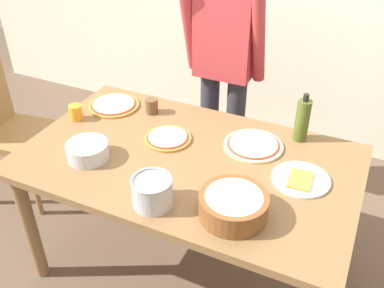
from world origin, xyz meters
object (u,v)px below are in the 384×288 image
object	(u,v)px
person_cook	(225,61)
mixing_bowl_steel	(88,151)
popcorn_bowl	(234,204)
olive_oil_bottle	(302,120)
cup_small_brown	(152,106)
pizza_raw_on_board	(253,145)
chair_wooden_left	(7,125)
cup_orange	(76,112)
dining_table	(188,173)
pizza_second_cooked	(168,138)
steel_pot	(152,191)
pizza_cooked_on_tray	(114,105)
plate_with_slice	(301,179)

from	to	relation	value
person_cook	mixing_bowl_steel	xyz separation A→B (m)	(-0.32, -0.95, -0.14)
popcorn_bowl	olive_oil_bottle	xyz separation A→B (m)	(0.11, 0.66, 0.05)
cup_small_brown	popcorn_bowl	bearing A→B (deg)	-39.78
pizza_raw_on_board	cup_small_brown	xyz separation A→B (m)	(-0.62, 0.08, 0.03)
pizza_raw_on_board	cup_small_brown	world-z (taller)	cup_small_brown
chair_wooden_left	cup_orange	distance (m)	0.67
popcorn_bowl	cup_small_brown	world-z (taller)	popcorn_bowl
popcorn_bowl	olive_oil_bottle	distance (m)	0.68
dining_table	mixing_bowl_steel	world-z (taller)	mixing_bowl_steel
olive_oil_bottle	cup_small_brown	distance (m)	0.82
cup_small_brown	pizza_second_cooked	bearing A→B (deg)	-44.84
dining_table	chair_wooden_left	size ratio (longest dim) A/B	1.68
person_cook	steel_pot	world-z (taller)	person_cook
olive_oil_bottle	cup_small_brown	world-z (taller)	olive_oil_bottle
chair_wooden_left	cup_small_brown	distance (m)	1.01
pizza_cooked_on_tray	popcorn_bowl	xyz separation A→B (m)	(0.93, -0.55, 0.05)
person_cook	mixing_bowl_steel	distance (m)	1.01
popcorn_bowl	plate_with_slice	bearing A→B (deg)	59.25
steel_pot	cup_small_brown	size ratio (longest dim) A/B	2.04
person_cook	popcorn_bowl	size ratio (longest dim) A/B	5.79
dining_table	person_cook	world-z (taller)	person_cook
chair_wooden_left	pizza_raw_on_board	distance (m)	1.60
pizza_second_cooked	dining_table	bearing A→B (deg)	-32.35
dining_table	cup_small_brown	xyz separation A→B (m)	(-0.37, 0.31, 0.13)
pizza_cooked_on_tray	cup_small_brown	xyz separation A→B (m)	(0.23, 0.03, 0.03)
pizza_raw_on_board	popcorn_bowl	bearing A→B (deg)	-81.13
pizza_raw_on_board	popcorn_bowl	distance (m)	0.51
person_cook	pizza_second_cooked	bearing A→B (deg)	-94.03
popcorn_bowl	steel_pot	distance (m)	0.33
pizza_second_cooked	steel_pot	distance (m)	0.49
pizza_second_cooked	plate_with_slice	size ratio (longest dim) A/B	0.93
pizza_cooked_on_tray	steel_pot	bearing A→B (deg)	-45.85
pizza_raw_on_board	olive_oil_bottle	distance (m)	0.27
chair_wooden_left	cup_orange	size ratio (longest dim) A/B	11.18
dining_table	pizza_second_cooked	size ratio (longest dim) A/B	6.65
person_cook	cup_orange	xyz separation A→B (m)	(-0.59, -0.69, -0.14)
pizza_raw_on_board	plate_with_slice	bearing A→B (deg)	-31.13
pizza_raw_on_board	steel_pot	size ratio (longest dim) A/B	1.70
plate_with_slice	olive_oil_bottle	distance (m)	0.36
dining_table	cup_orange	distance (m)	0.72
person_cook	cup_small_brown	distance (m)	0.53
dining_table	cup_small_brown	world-z (taller)	cup_small_brown
mixing_bowl_steel	cup_orange	distance (m)	0.38
pizza_raw_on_board	popcorn_bowl	size ratio (longest dim) A/B	1.05
dining_table	popcorn_bowl	world-z (taller)	popcorn_bowl
dining_table	steel_pot	distance (m)	0.39
steel_pot	person_cook	bearing A→B (deg)	96.27
olive_oil_bottle	cup_small_brown	bearing A→B (deg)	-174.22
dining_table	pizza_second_cooked	xyz separation A→B (m)	(-0.16, 0.10, 0.10)
dining_table	steel_pot	bearing A→B (deg)	-88.70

